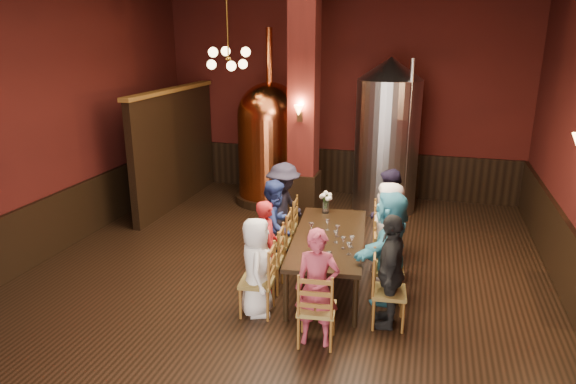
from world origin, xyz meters
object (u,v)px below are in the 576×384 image
(person_0, at_px, (257,267))
(person_1, at_px, (267,246))
(rose_vase, at_px, (326,199))
(dining_table, at_px, (329,240))
(copper_kettle, at_px, (270,141))
(steel_vessel, at_px, (387,136))
(person_2, at_px, (276,226))

(person_0, distance_m, person_1, 0.67)
(person_1, height_order, rose_vase, person_1)
(dining_table, height_order, copper_kettle, copper_kettle)
(person_1, bearing_deg, steel_vessel, -45.01)
(copper_kettle, bearing_deg, steel_vessel, 3.35)
(person_1, xyz_separation_m, person_2, (-0.07, 0.66, 0.05))
(steel_vessel, bearing_deg, rose_vase, -104.84)
(dining_table, xyz_separation_m, person_1, (-0.81, -0.42, -0.01))
(person_0, bearing_deg, rose_vase, -31.09)
(dining_table, distance_m, copper_kettle, 4.08)
(copper_kettle, bearing_deg, rose_vase, -55.47)
(steel_vessel, bearing_deg, person_1, -107.27)
(dining_table, xyz_separation_m, copper_kettle, (-2.00, 3.50, 0.65))
(dining_table, bearing_deg, person_2, 158.78)
(dining_table, relative_size, person_2, 1.71)
(person_0, xyz_separation_m, copper_kettle, (-1.26, 4.58, 0.67))
(person_0, bearing_deg, person_2, -11.74)
(dining_table, distance_m, person_2, 0.91)
(steel_vessel, bearing_deg, copper_kettle, -176.65)
(person_0, height_order, copper_kettle, copper_kettle)
(dining_table, xyz_separation_m, person_0, (-0.74, -1.09, -0.02))
(dining_table, bearing_deg, person_1, -158.78)
(person_0, relative_size, steel_vessel, 0.43)
(copper_kettle, xyz_separation_m, rose_vase, (1.74, -2.53, -0.35))
(copper_kettle, bearing_deg, person_1, -73.14)
(person_0, distance_m, rose_vase, 2.13)
(copper_kettle, distance_m, rose_vase, 3.09)
(dining_table, relative_size, person_1, 1.85)
(dining_table, bearing_deg, rose_vase, 98.69)
(rose_vase, bearing_deg, person_2, -130.49)
(steel_vessel, relative_size, rose_vase, 8.54)
(dining_table, bearing_deg, copper_kettle, 113.58)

